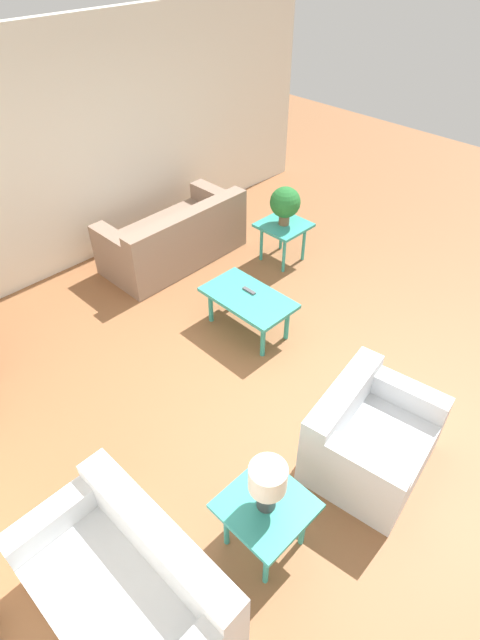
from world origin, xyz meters
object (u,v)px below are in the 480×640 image
Objects in this scene: table_lamp at (268,482)px; side_table_plant at (283,229)px; potted_plant at (285,203)px; coffee_table at (248,301)px; sofa at (175,239)px; armchair at (368,438)px; loveseat at (129,590)px; side_table_lamp at (266,510)px.

side_table_plant is at bearing -50.60° from table_lamp.
coffee_table is at bearing 116.67° from potted_plant.
table_lamp is at bearing 129.40° from side_table_plant.
armchair is at bearing 75.04° from sofa.
loveseat is 4.35m from potted_plant.
loveseat reaches higher than coffee_table.
table_lamp is (-2.36, 2.87, -0.01)m from potted_plant.
potted_plant reaches higher than sofa.
potted_plant reaches higher than armchair.
armchair is 1.90m from coffee_table.
armchair reaches higher than coffee_table.
coffee_table is at bearing 65.67° from armchair.
side_table_lamp is (-2.36, 2.87, 0.00)m from side_table_plant.
coffee_table is (1.83, -0.51, 0.09)m from armchair.
armchair is at bearing 77.58° from loveseat.
armchair is 2.04m from loveseat.
coffee_table is 1.44m from side_table_plant.
coffee_table is 1.49m from potted_plant.
coffee_table is 1.72× the size of side_table_plant.
coffee_table is 2.33× the size of table_lamp.
side_table_lamp is at bearing 137.17° from coffee_table.
sofa is 1.44m from potted_plant.
coffee_table is at bearing 116.67° from side_table_plant.
coffee_table is 2.37m from table_lamp.
sofa is 3.81× the size of potted_plant.
side_table_lamp is (-0.30, -0.92, 0.15)m from loveseat.
armchair is at bearing -95.72° from side_table_lamp.
side_table_plant is (2.06, -3.79, 0.15)m from loveseat.
sofa is 1.36m from side_table_plant.
side_table_plant is 3.74m from table_lamp.
sofa is at bearing -30.12° from side_table_lamp.
armchair is 1.10m from side_table_lamp.
side_table_lamp is at bearing 58.76° from sofa.
potted_plant is (2.06, -3.79, 0.51)m from loveseat.
coffee_table is at bearing 77.06° from sofa.
armchair is at bearing 164.42° from coffee_table.
sofa reaches higher than side_table_plant.
armchair is 0.79× the size of loveseat.
side_table_lamp is (-1.72, 1.59, 0.05)m from coffee_table.
potted_plant reaches higher than table_lamp.
potted_plant is at bearing 45.29° from armchair.
side_table_plant is 1.18× the size of potted_plant.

